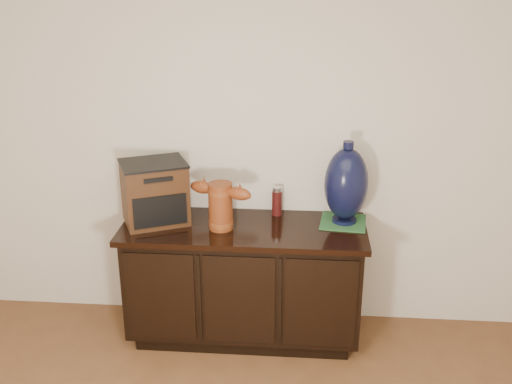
# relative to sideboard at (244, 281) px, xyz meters

# --- Properties ---
(sideboard) EXTENTS (1.46, 0.56, 0.75)m
(sideboard) POSITION_rel_sideboard_xyz_m (0.00, 0.00, 0.00)
(sideboard) COLOR black
(sideboard) RESTS_ON ground
(terracotta_vessel) EXTENTS (0.39, 0.21, 0.28)m
(terracotta_vessel) POSITION_rel_sideboard_xyz_m (-0.13, -0.04, 0.53)
(terracotta_vessel) COLOR brown
(terracotta_vessel) RESTS_ON sideboard
(tv_radio) EXTENTS (0.47, 0.43, 0.38)m
(tv_radio) POSITION_rel_sideboard_xyz_m (-0.53, 0.03, 0.56)
(tv_radio) COLOR #391E0E
(tv_radio) RESTS_ON sideboard
(green_mat) EXTENTS (0.30, 0.30, 0.01)m
(green_mat) POSITION_rel_sideboard_xyz_m (0.60, 0.10, 0.37)
(green_mat) COLOR #2B5F30
(green_mat) RESTS_ON sideboard
(lamp_base) EXTENTS (0.28, 0.28, 0.50)m
(lamp_base) POSITION_rel_sideboard_xyz_m (0.60, 0.10, 0.61)
(lamp_base) COLOR black
(lamp_base) RESTS_ON green_mat
(spray_can) EXTENTS (0.06, 0.06, 0.18)m
(spray_can) POSITION_rel_sideboard_xyz_m (0.19, 0.20, 0.46)
(spray_can) COLOR #5C120F
(spray_can) RESTS_ON sideboard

